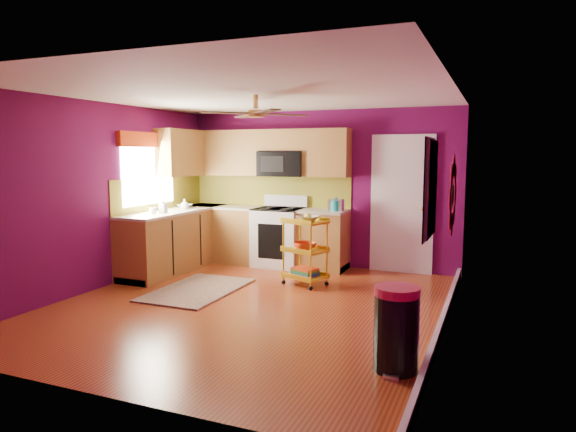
% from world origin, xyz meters
% --- Properties ---
extents(ground, '(5.00, 5.00, 0.00)m').
position_xyz_m(ground, '(0.00, 0.00, 0.00)').
color(ground, maroon).
rests_on(ground, ground).
extents(room_envelope, '(4.54, 5.04, 2.52)m').
position_xyz_m(room_envelope, '(0.03, 0.00, 1.63)').
color(room_envelope, '#5A0A45').
rests_on(room_envelope, ground).
extents(lower_cabinets, '(2.81, 2.31, 0.94)m').
position_xyz_m(lower_cabinets, '(-1.35, 1.82, 0.43)').
color(lower_cabinets, brown).
rests_on(lower_cabinets, ground).
extents(electric_range, '(0.76, 0.66, 1.13)m').
position_xyz_m(electric_range, '(-0.55, 2.17, 0.48)').
color(electric_range, white).
rests_on(electric_range, ground).
extents(upper_cabinetry, '(2.80, 2.30, 1.26)m').
position_xyz_m(upper_cabinetry, '(-1.24, 2.17, 1.80)').
color(upper_cabinetry, brown).
rests_on(upper_cabinetry, ground).
extents(left_window, '(0.08, 1.35, 1.08)m').
position_xyz_m(left_window, '(-2.22, 1.05, 1.74)').
color(left_window, white).
rests_on(left_window, ground).
extents(panel_door, '(0.95, 0.11, 2.15)m').
position_xyz_m(panel_door, '(1.35, 2.47, 1.02)').
color(panel_door, white).
rests_on(panel_door, ground).
extents(right_wall_art, '(0.04, 2.74, 1.04)m').
position_xyz_m(right_wall_art, '(2.23, -0.34, 1.44)').
color(right_wall_art, black).
rests_on(right_wall_art, ground).
extents(ceiling_fan, '(1.01, 1.01, 0.26)m').
position_xyz_m(ceiling_fan, '(0.00, 0.20, 2.29)').
color(ceiling_fan, '#BF8C3F').
rests_on(ceiling_fan, ground).
extents(shag_rug, '(0.97, 1.58, 0.02)m').
position_xyz_m(shag_rug, '(-0.95, 0.34, 0.01)').
color(shag_rug, black).
rests_on(shag_rug, ground).
extents(rolling_cart, '(0.66, 0.57, 1.01)m').
position_xyz_m(rolling_cart, '(0.27, 1.17, 0.52)').
color(rolling_cart, gold).
rests_on(rolling_cart, ground).
extents(trash_can, '(0.39, 0.42, 0.72)m').
position_xyz_m(trash_can, '(1.96, -1.19, 0.36)').
color(trash_can, black).
rests_on(trash_can, ground).
extents(teal_kettle, '(0.18, 0.18, 0.21)m').
position_xyz_m(teal_kettle, '(0.40, 2.16, 1.02)').
color(teal_kettle, teal).
rests_on(teal_kettle, lower_cabinets).
extents(toaster, '(0.22, 0.15, 0.18)m').
position_xyz_m(toaster, '(0.40, 2.17, 1.03)').
color(toaster, beige).
rests_on(toaster, lower_cabinets).
extents(soap_bottle_a, '(0.10, 0.10, 0.21)m').
position_xyz_m(soap_bottle_a, '(-1.89, 0.93, 1.05)').
color(soap_bottle_a, '#EA3F72').
rests_on(soap_bottle_a, lower_cabinets).
extents(soap_bottle_b, '(0.13, 0.13, 0.16)m').
position_xyz_m(soap_bottle_b, '(-1.89, 1.49, 1.02)').
color(soap_bottle_b, white).
rests_on(soap_bottle_b, lower_cabinets).
extents(counter_dish, '(0.23, 0.23, 0.06)m').
position_xyz_m(counter_dish, '(-2.01, 1.67, 0.97)').
color(counter_dish, white).
rests_on(counter_dish, lower_cabinets).
extents(counter_cup, '(0.11, 0.11, 0.09)m').
position_xyz_m(counter_cup, '(-1.98, 0.82, 0.98)').
color(counter_cup, white).
rests_on(counter_cup, lower_cabinets).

